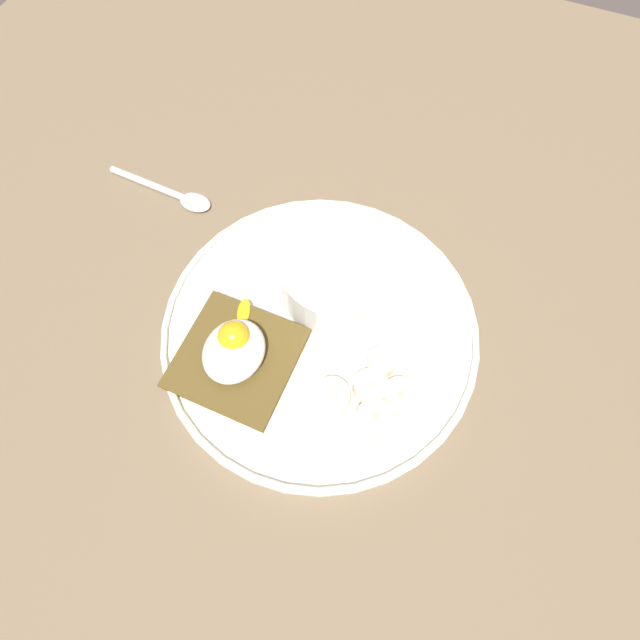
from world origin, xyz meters
The scene contains 11 objects.
ground_plane centered at (0.00, 0.00, 1.00)cm, with size 120.00×120.00×2.00cm, color #75634A.
plate centered at (0.00, 0.00, 2.80)cm, with size 30.16×30.16×1.60cm.
oatmeal_bowl centered at (4.81, -0.20, 5.85)cm, with size 11.57×11.57×5.65cm.
toast_slice centered at (-5.94, 5.69, 3.70)cm, with size 10.41×10.41×1.25cm.
poached_egg centered at (-5.71, 5.76, 5.77)cm, with size 8.81×5.37×3.72cm.
banana_slice_front centered at (-1.15, -6.55, 3.76)cm, with size 2.99×2.84×1.69cm.
banana_slice_left centered at (-5.78, -3.55, 3.56)cm, with size 4.72×4.75×1.42cm.
banana_slice_back centered at (-3.41, -9.12, 3.41)cm, with size 4.27×4.26×0.88cm.
banana_slice_right centered at (-3.71, -6.43, 3.65)cm, with size 3.40×3.28×1.50cm.
banana_slice_inner centered at (-6.20, -7.77, 3.69)cm, with size 4.49×4.43×1.57cm.
spoon centered at (9.06, 21.43, 2.40)cm, with size 2.55×12.77×0.80cm.
Camera 1 is at (-17.70, -7.41, 46.28)cm, focal length 28.00 mm.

